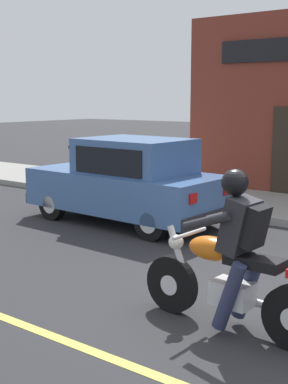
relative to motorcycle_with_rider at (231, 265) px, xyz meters
The scene contains 4 objects.
ground_plane 0.95m from the motorcycle_with_rider, 21.34° to the right, with size 80.00×80.00×0.00m, color #2B2B2D.
sidewalk_curb 6.38m from the motorcycle_with_rider, 25.69° to the left, with size 2.60×22.00×0.14m, color gray.
motorcycle_with_rider is the anchor object (origin of this frame).
car_hatchback 4.82m from the motorcycle_with_rider, 51.05° to the left, with size 1.78×3.84×1.57m.
Camera 1 is at (-5.13, -2.11, 2.28)m, focal length 50.00 mm.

